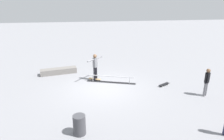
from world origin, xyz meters
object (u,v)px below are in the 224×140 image
object	(u,v)px
skater_main	(95,65)
loose_skateboard_black	(164,84)
skate_ledge	(59,71)
bystander_black_shirt	(207,81)
trash_bin	(79,125)
grind_rail	(111,80)
skateboard_main	(95,79)

from	to	relation	value
skater_main	loose_skateboard_black	world-z (taller)	skater_main
skate_ledge	skater_main	xyz separation A→B (m)	(-2.44, 1.43, 0.80)
loose_skateboard_black	skater_main	bearing A→B (deg)	-49.47
bystander_black_shirt	trash_bin	size ratio (longest dim) A/B	1.89
grind_rail	skater_main	bearing A→B (deg)	-11.38
skateboard_main	trash_bin	distance (m)	5.51
trash_bin	skateboard_main	bearing A→B (deg)	-98.92
skateboard_main	trash_bin	world-z (taller)	trash_bin
skater_main	loose_skateboard_black	distance (m)	4.36
skate_ledge	skateboard_main	size ratio (longest dim) A/B	2.99
grind_rail	skate_ledge	distance (m)	3.89
bystander_black_shirt	loose_skateboard_black	distance (m)	2.45
skate_ledge	trash_bin	size ratio (longest dim) A/B	2.94
grind_rail	loose_skateboard_black	xyz separation A→B (m)	(-3.11, 0.86, -0.11)
skateboard_main	trash_bin	bearing A→B (deg)	-73.23
skate_ledge	skateboard_main	world-z (taller)	skate_ledge
bystander_black_shirt	grind_rail	bearing A→B (deg)	-56.53
grind_rail	skater_main	xyz separation A→B (m)	(0.93, -0.50, 0.80)
trash_bin	skater_main	bearing A→B (deg)	-99.44
grind_rail	skateboard_main	xyz separation A→B (m)	(0.98, -0.51, -0.11)
bystander_black_shirt	loose_skateboard_black	bearing A→B (deg)	-72.65
skateboard_main	bystander_black_shirt	xyz separation A→B (m)	(-5.78, 2.95, 0.80)
skate_ledge	skateboard_main	xyz separation A→B (m)	(-2.39, 1.42, -0.12)
skater_main	trash_bin	size ratio (longest dim) A/B	2.08
skater_main	trash_bin	xyz separation A→B (m)	(0.90, 5.42, -0.58)
loose_skateboard_black	grind_rail	bearing A→B (deg)	-46.34
grind_rail	trash_bin	size ratio (longest dim) A/B	3.64
bystander_black_shirt	trash_bin	distance (m)	7.10
skate_ledge	loose_skateboard_black	world-z (taller)	skate_ledge
bystander_black_shirt	skateboard_main	bearing A→B (deg)	-56.63
loose_skateboard_black	trash_bin	bearing A→B (deg)	8.53
loose_skateboard_black	trash_bin	world-z (taller)	trash_bin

